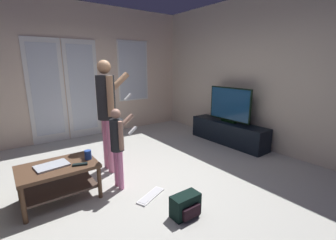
# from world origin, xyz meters

# --- Properties ---
(ground_plane) EXTENTS (5.54, 5.58, 0.02)m
(ground_plane) POSITION_xyz_m (0.00, 0.00, -0.01)
(ground_plane) COLOR #B7B6AE
(wall_back_with_doors) EXTENTS (5.54, 0.09, 2.93)m
(wall_back_with_doors) POSITION_xyz_m (0.03, 2.76, 1.42)
(wall_back_with_doors) COLOR beige
(wall_back_with_doors) RESTS_ON ground_plane
(wall_right_plain) EXTENTS (0.06, 5.58, 2.90)m
(wall_right_plain) POSITION_xyz_m (2.74, 0.00, 1.45)
(wall_right_plain) COLOR beige
(wall_right_plain) RESTS_ON ground_plane
(coffee_table) EXTENTS (0.87, 0.59, 0.45)m
(coffee_table) POSITION_xyz_m (-0.90, 0.29, 0.32)
(coffee_table) COLOR #533725
(coffee_table) RESTS_ON ground_plane
(tv_stand) EXTENTS (0.42, 1.71, 0.45)m
(tv_stand) POSITION_xyz_m (2.42, 0.43, 0.23)
(tv_stand) COLOR black
(tv_stand) RESTS_ON ground_plane
(flat_screen_tv) EXTENTS (0.08, 0.99, 0.72)m
(flat_screen_tv) POSITION_xyz_m (2.42, 0.44, 0.82)
(flat_screen_tv) COLOR black
(flat_screen_tv) RESTS_ON tv_stand
(person_adult) EXTENTS (0.64, 0.45, 1.68)m
(person_adult) POSITION_xyz_m (-0.07, 0.71, 1.01)
(person_adult) COLOR pink
(person_adult) RESTS_ON ground_plane
(person_child) EXTENTS (0.44, 0.30, 1.08)m
(person_child) POSITION_xyz_m (-0.19, 0.12, 0.65)
(person_child) COLOR pink
(person_child) RESTS_ON ground_plane
(backpack) EXTENTS (0.33, 0.21, 0.25)m
(backpack) POSITION_xyz_m (0.12, -0.87, 0.12)
(backpack) COLOR black
(backpack) RESTS_ON ground_plane
(loose_keyboard) EXTENTS (0.46, 0.29, 0.02)m
(loose_keyboard) POSITION_xyz_m (0.02, -0.33, 0.01)
(loose_keyboard) COLOR white
(loose_keyboard) RESTS_ON ground_plane
(laptop_closed) EXTENTS (0.38, 0.28, 0.02)m
(laptop_closed) POSITION_xyz_m (-0.96, 0.29, 0.46)
(laptop_closed) COLOR #B2B7C0
(laptop_closed) RESTS_ON coffee_table
(cup_near_edge) EXTENTS (0.08, 0.08, 0.12)m
(cup_near_edge) POSITION_xyz_m (-0.54, 0.26, 0.50)
(cup_near_edge) COLOR #2345A1
(cup_near_edge) RESTS_ON coffee_table
(tv_remote_black) EXTENTS (0.18, 0.10, 0.02)m
(tv_remote_black) POSITION_xyz_m (-0.68, 0.13, 0.46)
(tv_remote_black) COLOR black
(tv_remote_black) RESTS_ON coffee_table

